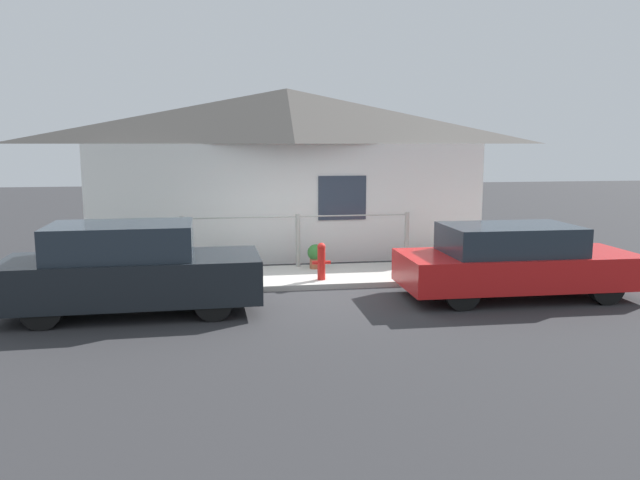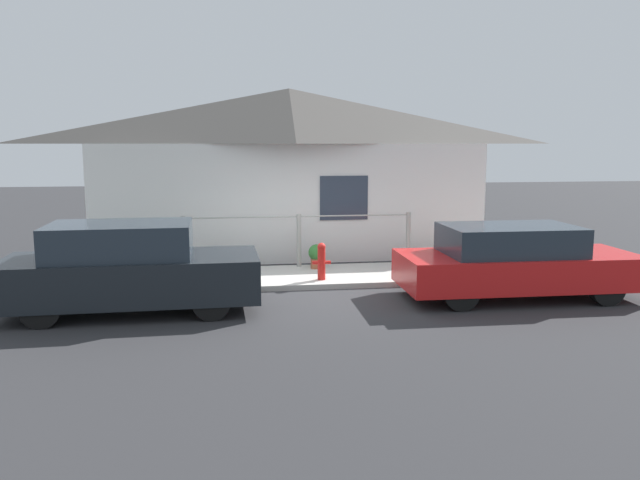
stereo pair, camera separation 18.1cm
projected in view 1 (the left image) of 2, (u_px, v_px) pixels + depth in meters
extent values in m
plane|color=#2D2D30|center=(310.00, 290.00, 11.62)|extent=(60.00, 60.00, 0.00)
cube|color=#B2AFA8|center=(303.00, 277.00, 12.55)|extent=(24.00, 1.93, 0.11)
cube|color=white|center=(293.00, 204.00, 14.04)|extent=(9.00, 0.12, 2.70)
cube|color=#2D3847|center=(342.00, 198.00, 14.13)|extent=(1.10, 0.04, 1.00)
pyramid|color=#605B56|center=(287.00, 116.00, 14.74)|extent=(9.40, 2.20, 1.29)
cylinder|color=#999993|center=(183.00, 243.00, 12.87)|extent=(0.10, 0.10, 1.13)
cylinder|color=#999993|center=(298.00, 240.00, 13.25)|extent=(0.10, 0.10, 1.13)
cylinder|color=#999993|center=(407.00, 238.00, 13.63)|extent=(0.10, 0.10, 1.13)
cylinder|color=#999993|center=(298.00, 216.00, 13.17)|extent=(4.80, 0.03, 0.03)
cube|color=black|center=(134.00, 278.00, 9.99)|extent=(4.05, 1.68, 0.70)
cube|color=#232D38|center=(121.00, 241.00, 9.87)|extent=(2.24, 1.45, 0.54)
cylinder|color=black|center=(212.00, 283.00, 10.92)|extent=(0.59, 0.21, 0.59)
cylinder|color=black|center=(213.00, 302.00, 9.60)|extent=(0.59, 0.21, 0.59)
cylinder|color=black|center=(62.00, 289.00, 10.47)|extent=(0.59, 0.21, 0.59)
cylinder|color=black|center=(41.00, 310.00, 9.15)|extent=(0.59, 0.21, 0.59)
cube|color=red|center=(517.00, 269.00, 11.05)|extent=(4.16, 1.70, 0.57)
cube|color=#232D38|center=(510.00, 239.00, 10.94)|extent=(2.30, 1.48, 0.50)
cylinder|color=black|center=(563.00, 271.00, 11.95)|extent=(0.60, 0.21, 0.60)
cylinder|color=black|center=(606.00, 287.00, 10.59)|extent=(0.60, 0.21, 0.60)
cylinder|color=black|center=(434.00, 275.00, 11.58)|extent=(0.60, 0.21, 0.60)
cylinder|color=black|center=(462.00, 292.00, 10.21)|extent=(0.60, 0.21, 0.60)
cylinder|color=red|center=(321.00, 264.00, 12.00)|extent=(0.15, 0.15, 0.61)
sphere|color=red|center=(321.00, 247.00, 11.95)|extent=(0.16, 0.16, 0.16)
cylinder|color=red|center=(316.00, 263.00, 11.98)|extent=(0.14, 0.07, 0.07)
cylinder|color=red|center=(327.00, 262.00, 12.01)|extent=(0.14, 0.07, 0.07)
cylinder|color=#9E5638|center=(316.00, 263.00, 13.12)|extent=(0.25, 0.25, 0.21)
sphere|color=#2D6B2D|center=(316.00, 252.00, 13.09)|extent=(0.34, 0.34, 0.34)
cylinder|color=brown|center=(174.00, 272.00, 12.28)|extent=(0.25, 0.25, 0.21)
sphere|color=#387F38|center=(174.00, 256.00, 12.23)|extent=(0.54, 0.54, 0.54)
cylinder|color=#9E5638|center=(448.00, 261.00, 13.54)|extent=(0.23, 0.23, 0.15)
sphere|color=#2D6B2D|center=(448.00, 252.00, 13.51)|extent=(0.34, 0.34, 0.34)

